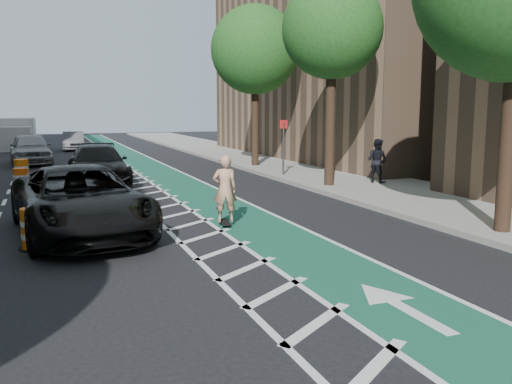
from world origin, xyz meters
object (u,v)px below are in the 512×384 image
barrel_a (34,230)px  skateboarder (225,189)px  suv_far (98,165)px  suv_near (80,201)px

barrel_a → skateboarder: bearing=9.6°
suv_far → barrel_a: 10.12m
skateboarder → suv_near: skateboarder is taller
suv_near → barrel_a: bearing=-139.5°
skateboarder → suv_near: size_ratio=0.29×
suv_near → suv_far: bearing=75.5°
suv_near → barrel_a: size_ratio=6.56×
suv_far → suv_near: bearing=-97.5°
skateboarder → barrel_a: bearing=20.2°
suv_near → suv_far: suv_near is taller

